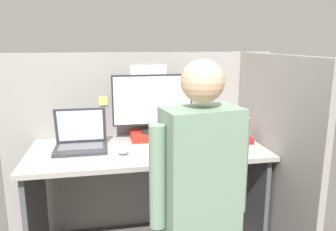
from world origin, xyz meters
TOP-DOWN VIEW (x-y plane):
  - cubicle_panel_back at (0.00, 0.70)m, footprint 2.04×0.05m
  - cubicle_panel_right at (0.79, 0.27)m, footprint 0.04×1.31m
  - desk at (0.00, 0.34)m, footprint 1.54×0.68m
  - paper_box at (0.07, 0.53)m, footprint 0.32×0.21m
  - monitor at (0.07, 0.54)m, footprint 0.57×0.17m
  - laptop at (-0.43, 0.39)m, footprint 0.33×0.25m
  - mouse at (-0.17, 0.23)m, footprint 0.06×0.05m
  - stapler at (0.70, 0.34)m, footprint 0.05×0.15m
  - carrot_toy at (0.08, 0.14)m, footprint 0.04×0.14m
  - office_chair at (0.16, -0.30)m, footprint 0.54×0.58m
  - person at (0.14, -0.45)m, footprint 0.47×0.47m
  - coffee_mug at (0.44, 0.51)m, footprint 0.07×0.07m

SIDE VIEW (x-z plane):
  - office_chair at x=0.16m, z-range 0.02..1.02m
  - desk at x=0.00m, z-range 0.19..0.95m
  - cubicle_panel_right at x=0.79m, z-range 0.00..1.37m
  - cubicle_panel_back at x=0.00m, z-range 0.00..1.37m
  - mouse at x=-0.17m, z-range 0.76..0.79m
  - stapler at x=0.70m, z-range 0.76..0.80m
  - carrot_toy at x=0.08m, z-range 0.76..0.80m
  - paper_box at x=0.07m, z-range 0.76..0.81m
  - person at x=0.14m, z-range 0.10..1.48m
  - coffee_mug at x=0.44m, z-range 0.76..0.85m
  - laptop at x=-0.43m, z-range 0.68..0.94m
  - monitor at x=0.07m, z-range 0.82..1.23m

